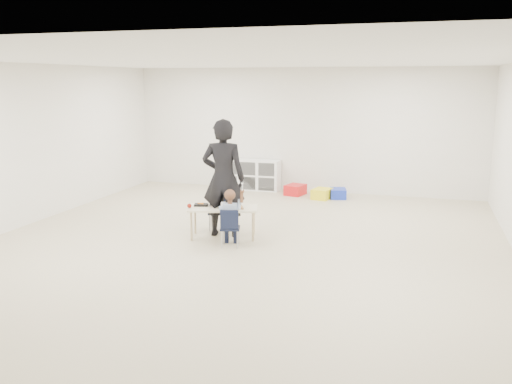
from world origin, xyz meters
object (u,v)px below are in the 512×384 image
(table, at_px, (223,222))
(cubby_shelf, at_px, (250,175))
(chair_near, at_px, (230,227))
(child, at_px, (230,216))
(adult, at_px, (223,178))

(table, bearing_deg, cubby_shelf, 86.15)
(chair_near, xyz_separation_m, child, (0.00, 0.00, 0.17))
(table, distance_m, child, 0.56)
(table, relative_size, cubby_shelf, 0.86)
(table, relative_size, adult, 0.63)
(child, bearing_deg, cubby_shelf, 88.48)
(chair_near, distance_m, child, 0.17)
(child, bearing_deg, adult, 103.81)
(adult, bearing_deg, cubby_shelf, -86.52)
(chair_near, xyz_separation_m, adult, (-0.30, 0.55, 0.65))
(chair_near, bearing_deg, child, -15.24)
(chair_near, xyz_separation_m, cubby_shelf, (-1.07, 4.37, 0.05))
(child, bearing_deg, chair_near, 164.76)
(table, bearing_deg, child, -73.12)
(child, relative_size, adult, 0.50)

